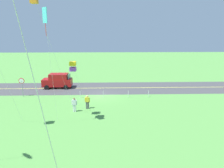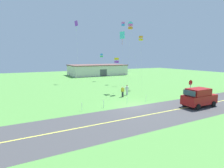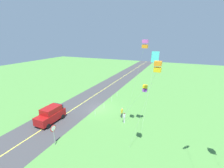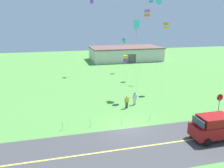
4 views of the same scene
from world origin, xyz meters
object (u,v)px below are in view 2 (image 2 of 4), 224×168
(kite_orange_near, at_px, (141,38))
(kite_purple_back, at_px, (122,36))
(person_adult_companion, at_px, (123,91))
(kite_pink_drift, at_px, (123,24))
(kite_blue_mid, at_px, (117,60))
(kite_yellow_high, at_px, (102,55))
(kite_cyan_top, at_px, (130,24))
(car_suv_foreground, at_px, (199,97))
(stop_sign, at_px, (190,85))
(person_adult_near, at_px, (127,90))
(warehouse_distant, at_px, (97,70))
(kite_red_low, at_px, (130,27))
(kite_green_far, at_px, (76,25))

(kite_orange_near, xyz_separation_m, kite_purple_back, (-4.73, -0.96, 0.05))
(person_adult_companion, xyz_separation_m, kite_pink_drift, (8.85, 14.42, 12.73))
(kite_blue_mid, relative_size, kite_yellow_high, 0.86)
(kite_orange_near, distance_m, kite_cyan_top, 7.48)
(kite_pink_drift, height_order, kite_orange_near, kite_pink_drift)
(car_suv_foreground, bearing_deg, stop_sign, 48.42)
(person_adult_near, distance_m, warehouse_distant, 33.62)
(stop_sign, relative_size, kite_red_low, 0.22)
(kite_orange_near, bearing_deg, warehouse_distant, 84.11)
(car_suv_foreground, bearing_deg, kite_blue_mid, 109.80)
(kite_green_far, xyz_separation_m, kite_orange_near, (8.10, -14.42, -4.03))
(kite_red_low, xyz_separation_m, warehouse_distant, (6.54, 29.55, -9.35))
(kite_purple_back, bearing_deg, kite_orange_near, 11.49)
(kite_red_low, height_order, kite_purple_back, kite_red_low)
(stop_sign, height_order, kite_purple_back, kite_purple_back)
(kite_blue_mid, height_order, warehouse_distant, kite_blue_mid)
(kite_blue_mid, relative_size, kite_pink_drift, 0.42)
(person_adult_companion, xyz_separation_m, kite_orange_near, (7.41, 5.62, 8.64))
(kite_cyan_top, bearing_deg, car_suv_foreground, -100.48)
(kite_pink_drift, bearing_deg, person_adult_near, -119.01)
(stop_sign, distance_m, kite_red_low, 13.66)
(stop_sign, height_order, kite_yellow_high, kite_yellow_high)
(stop_sign, xyz_separation_m, person_adult_companion, (-9.08, 4.74, -0.94))
(stop_sign, relative_size, kite_blue_mid, 0.43)
(person_adult_companion, height_order, kite_green_far, kite_green_far)
(car_suv_foreground, height_order, kite_orange_near, kite_orange_near)
(warehouse_distant, bearing_deg, kite_orange_near, -95.89)
(person_adult_near, relative_size, kite_blue_mid, 0.27)
(car_suv_foreground, height_order, kite_red_low, kite_red_low)
(kite_green_far, height_order, kite_orange_near, kite_green_far)
(kite_yellow_high, xyz_separation_m, kite_cyan_top, (3.64, -7.57, 6.81))
(warehouse_distant, bearing_deg, person_adult_near, -105.41)
(car_suv_foreground, height_order, person_adult_near, car_suv_foreground)
(car_suv_foreground, xyz_separation_m, kite_green_far, (-6.02, 29.01, 12.39))
(kite_purple_back, bearing_deg, person_adult_companion, -119.93)
(kite_yellow_high, bearing_deg, stop_sign, -81.69)
(kite_red_low, xyz_separation_m, kite_purple_back, (-1.03, 0.95, -1.55))
(kite_green_far, xyz_separation_m, kite_pink_drift, (9.54, -5.62, 0.06))
(person_adult_companion, relative_size, kite_cyan_top, 0.12)
(kite_red_low, height_order, kite_yellow_high, kite_red_low)
(stop_sign, height_order, kite_red_low, kite_red_low)
(kite_yellow_high, distance_m, warehouse_distant, 15.32)
(car_suv_foreground, distance_m, kite_pink_drift, 26.73)
(car_suv_foreground, relative_size, person_adult_companion, 2.75)
(stop_sign, bearing_deg, person_adult_near, 144.18)
(stop_sign, bearing_deg, kite_red_low, 122.40)
(person_adult_near, distance_m, kite_cyan_top, 18.31)
(person_adult_companion, bearing_deg, stop_sign, 48.54)
(kite_orange_near, height_order, kite_cyan_top, kite_cyan_top)
(car_suv_foreground, height_order, kite_green_far, kite_green_far)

